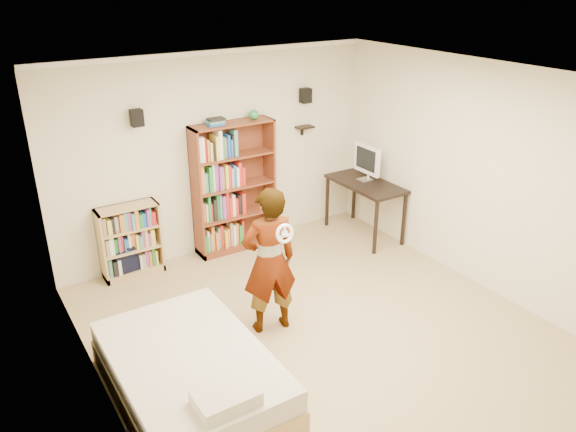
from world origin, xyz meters
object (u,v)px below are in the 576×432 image
(tall_bookshelf, at_px, (234,188))
(daybed, at_px, (190,370))
(low_bookshelf, at_px, (130,241))
(person, at_px, (269,261))
(computer_desk, at_px, (364,209))

(tall_bookshelf, distance_m, daybed, 3.09)
(low_bookshelf, bearing_deg, daybed, -96.31)
(person, bearing_deg, daybed, 34.91)
(tall_bookshelf, relative_size, computer_desk, 1.49)
(low_bookshelf, distance_m, computer_desk, 3.31)
(tall_bookshelf, bearing_deg, person, -106.99)
(computer_desk, bearing_deg, person, -151.30)
(low_bookshelf, bearing_deg, computer_desk, -11.49)
(computer_desk, distance_m, daybed, 3.97)
(tall_bookshelf, bearing_deg, daybed, -125.23)
(low_bookshelf, relative_size, computer_desk, 0.78)
(tall_bookshelf, relative_size, person, 1.10)
(daybed, bearing_deg, computer_desk, 27.60)
(tall_bookshelf, distance_m, computer_desk, 1.94)
(tall_bookshelf, xyz_separation_m, computer_desk, (1.77, -0.64, -0.49))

